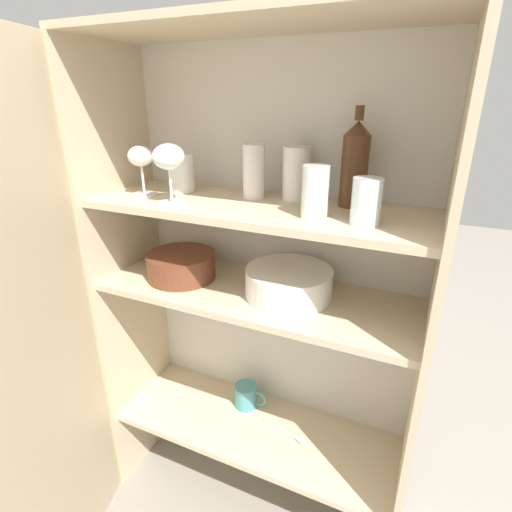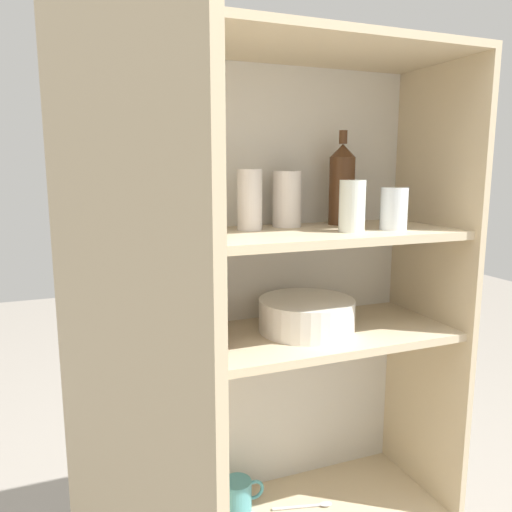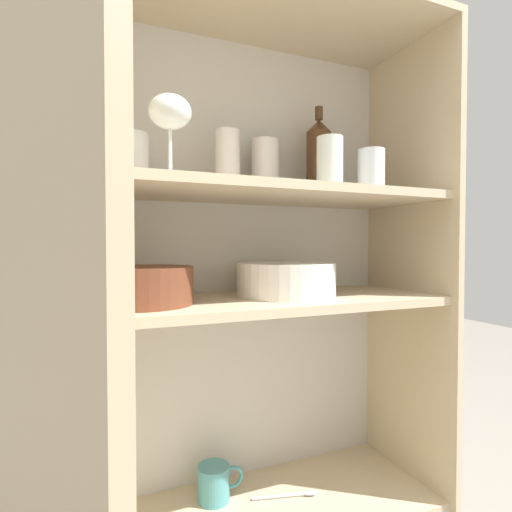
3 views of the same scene
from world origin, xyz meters
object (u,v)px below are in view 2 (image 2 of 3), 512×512
(mixing_bowl_large, at_px, (174,333))
(wine_bottle, at_px, (342,184))
(coffee_mug_primary, at_px, (238,495))
(plate_stack_white, at_px, (306,315))

(mixing_bowl_large, bearing_deg, wine_bottle, 11.41)
(wine_bottle, relative_size, mixing_bowl_large, 1.18)
(wine_bottle, xyz_separation_m, mixing_bowl_large, (-0.48, -0.10, -0.32))
(wine_bottle, xyz_separation_m, coffee_mug_primary, (-0.30, -0.01, -0.82))
(wine_bottle, height_order, coffee_mug_primary, wine_bottle)
(plate_stack_white, distance_m, mixing_bowl_large, 0.34)
(mixing_bowl_large, bearing_deg, plate_stack_white, 3.51)
(wine_bottle, bearing_deg, plate_stack_white, -151.10)
(wine_bottle, relative_size, plate_stack_white, 1.02)
(wine_bottle, relative_size, coffee_mug_primary, 2.10)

